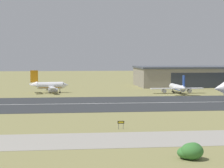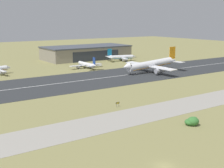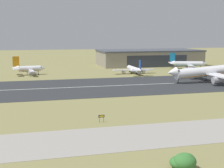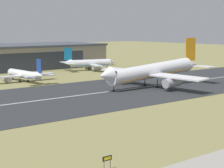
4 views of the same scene
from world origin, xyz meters
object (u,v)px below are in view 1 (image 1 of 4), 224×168
shrub_clump (191,152)px  runway_sign (121,123)px  airplane_parked_east (177,88)px  airplane_parked_west (49,86)px

shrub_clump → runway_sign: 31.28m
runway_sign → airplane_parked_east: bearing=67.1°
airplane_parked_east → runway_sign: bearing=-112.9°
airplane_parked_east → shrub_clump: airplane_parked_east is taller
shrub_clump → airplane_parked_east: bearing=75.8°
airplane_parked_east → shrub_clump: size_ratio=5.74×
airplane_parked_west → shrub_clump: (26.36, -130.30, -1.99)m
airplane_parked_west → runway_sign: (18.93, -99.92, -1.84)m
airplane_parked_west → airplane_parked_east: (56.99, -9.64, -0.72)m
airplane_parked_east → runway_sign: 97.98m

